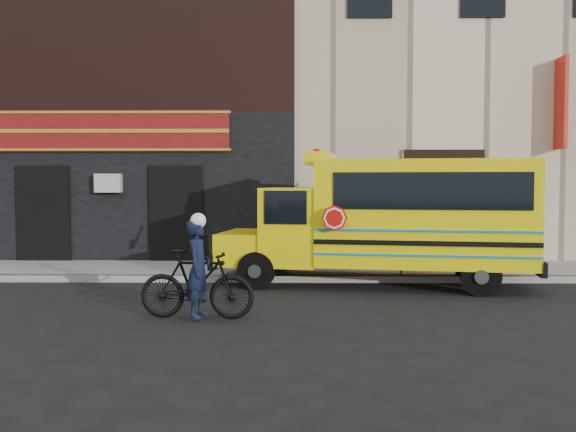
# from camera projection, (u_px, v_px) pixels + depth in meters

# --- Properties ---
(ground) EXTENTS (120.00, 120.00, 0.00)m
(ground) POSITION_uv_depth(u_px,v_px,m) (294.00, 304.00, 11.98)
(ground) COLOR black
(ground) RESTS_ON ground
(curb) EXTENTS (40.00, 0.20, 0.15)m
(curb) POSITION_uv_depth(u_px,v_px,m) (294.00, 279.00, 14.58)
(curb) COLOR gray
(curb) RESTS_ON ground
(sidewalk) EXTENTS (40.00, 3.00, 0.15)m
(sidewalk) POSITION_uv_depth(u_px,v_px,m) (294.00, 270.00, 16.07)
(sidewalk) COLOR slate
(sidewalk) RESTS_ON ground
(building) EXTENTS (20.00, 10.70, 12.00)m
(building) POSITION_uv_depth(u_px,v_px,m) (294.00, 71.00, 22.10)
(building) COLOR beige
(building) RESTS_ON sidewalk
(school_bus) EXTENTS (7.16, 3.23, 2.92)m
(school_bus) POSITION_uv_depth(u_px,v_px,m) (392.00, 217.00, 13.98)
(school_bus) COLOR black
(school_bus) RESTS_ON ground
(sign_pole) EXTENTS (0.07, 0.26, 2.99)m
(sign_pole) POSITION_uv_depth(u_px,v_px,m) (402.00, 209.00, 14.51)
(sign_pole) COLOR #424A44
(sign_pole) RESTS_ON ground
(bicycle) EXTENTS (1.96, 0.71, 1.16)m
(bicycle) POSITION_uv_depth(u_px,v_px,m) (197.00, 284.00, 10.65)
(bicycle) COLOR black
(bicycle) RESTS_ON ground
(cyclist) EXTENTS (0.49, 0.65, 1.61)m
(cyclist) POSITION_uv_depth(u_px,v_px,m) (199.00, 271.00, 10.55)
(cyclist) COLOR black
(cyclist) RESTS_ON ground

